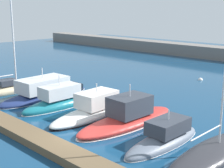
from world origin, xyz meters
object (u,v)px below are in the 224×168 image
at_px(sailboat_sand_nearest, 9,89).
at_px(sailboat_charcoal_seventh, 213,153).
at_px(motorboat_red_fifth, 128,117).
at_px(motorboat_slate_sixth, 164,139).
at_px(motorboat_navy_second, 45,92).
at_px(mooring_buoy_white, 200,80).
at_px(motorboat_white_fourth, 95,109).
at_px(motorboat_teal_third, 63,101).

height_order(sailboat_sand_nearest, sailboat_charcoal_seventh, sailboat_charcoal_seventh).
height_order(sailboat_sand_nearest, motorboat_red_fifth, sailboat_sand_nearest).
bearing_deg(sailboat_sand_nearest, sailboat_charcoal_seventh, -84.99).
height_order(motorboat_slate_sixth, sailboat_charcoal_seventh, sailboat_charcoal_seventh).
bearing_deg(motorboat_navy_second, motorboat_slate_sixth, -95.88).
bearing_deg(sailboat_charcoal_seventh, motorboat_red_fifth, 85.03).
xyz_separation_m(sailboat_sand_nearest, motorboat_slate_sixth, (18.68, 0.61, -0.11)).
xyz_separation_m(sailboat_sand_nearest, mooring_buoy_white, (10.88, 18.92, -0.45)).
bearing_deg(motorboat_white_fourth, motorboat_navy_second, 85.16).
relative_size(sailboat_sand_nearest, sailboat_charcoal_seventh, 0.91).
xyz_separation_m(motorboat_slate_sixth, mooring_buoy_white, (-7.80, 18.31, -0.33)).
bearing_deg(mooring_buoy_white, sailboat_charcoal_seventh, -58.50).
relative_size(motorboat_teal_third, motorboat_white_fourth, 0.91).
relative_size(motorboat_red_fifth, motorboat_slate_sixth, 1.35).
relative_size(motorboat_red_fifth, mooring_buoy_white, 16.64).
xyz_separation_m(motorboat_teal_third, motorboat_red_fifth, (7.16, 0.62, 0.08)).
xyz_separation_m(motorboat_red_fifth, mooring_buoy_white, (-3.77, 17.24, -0.56)).
height_order(motorboat_navy_second, motorboat_white_fourth, motorboat_navy_second).
height_order(motorboat_slate_sixth, mooring_buoy_white, motorboat_slate_sixth).
xyz_separation_m(sailboat_sand_nearest, motorboat_teal_third, (7.49, 1.06, 0.03)).
distance_m(motorboat_red_fifth, mooring_buoy_white, 17.66).
distance_m(motorboat_teal_third, mooring_buoy_white, 18.19).
bearing_deg(sailboat_sand_nearest, motorboat_white_fourth, -81.25).
relative_size(sailboat_sand_nearest, mooring_buoy_white, 23.95).
height_order(motorboat_red_fifth, mooring_buoy_white, motorboat_red_fifth).
bearing_deg(motorboat_teal_third, sailboat_sand_nearest, 98.72).
bearing_deg(motorboat_red_fifth, mooring_buoy_white, 14.52).
xyz_separation_m(motorboat_slate_sixth, sailboat_charcoal_seventh, (3.16, 0.42, -0.06)).
distance_m(motorboat_teal_third, sailboat_charcoal_seventh, 14.35).
xyz_separation_m(motorboat_teal_third, mooring_buoy_white, (3.39, 17.86, -0.47)).
bearing_deg(motorboat_navy_second, sailboat_charcoal_seventh, -93.87).
height_order(motorboat_white_fourth, mooring_buoy_white, motorboat_white_fourth).
bearing_deg(motorboat_red_fifth, motorboat_teal_third, 97.14).
height_order(sailboat_sand_nearest, motorboat_navy_second, sailboat_sand_nearest).
xyz_separation_m(sailboat_charcoal_seventh, mooring_buoy_white, (-10.96, 17.89, -0.28)).
distance_m(motorboat_navy_second, mooring_buoy_white, 18.68).
distance_m(motorboat_navy_second, motorboat_slate_sixth, 14.70).
relative_size(motorboat_navy_second, sailboat_charcoal_seventh, 0.67).
height_order(motorboat_teal_third, mooring_buoy_white, motorboat_teal_third).
distance_m(motorboat_navy_second, motorboat_teal_third, 3.52).
xyz_separation_m(sailboat_sand_nearest, sailboat_charcoal_seventh, (21.84, 1.04, -0.17)).
bearing_deg(motorboat_navy_second, motorboat_teal_third, -100.29).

